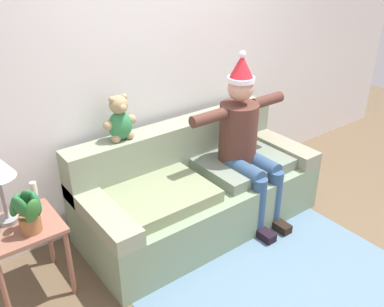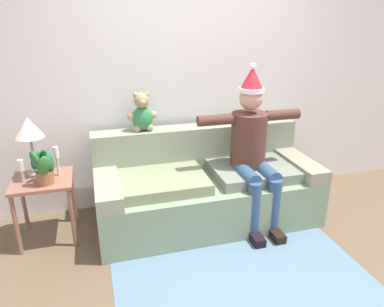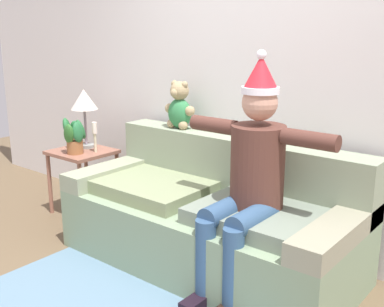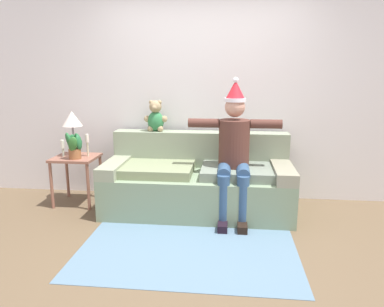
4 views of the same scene
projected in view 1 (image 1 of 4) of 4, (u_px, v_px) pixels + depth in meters
The scene contains 9 objects.
ground_plane at pixel (277, 282), 3.18m from camera, with size 10.00×10.00×0.00m, color brown.
back_wall at pixel (159, 64), 3.66m from camera, with size 7.00×0.10×2.70m, color silver.
couch at pixel (196, 189), 3.74m from camera, with size 2.11×0.94×0.87m.
person_seated at pixel (245, 139), 3.64m from camera, with size 1.02×0.77×1.53m.
teddy_bear at pixel (120, 120), 3.33m from camera, with size 0.29×0.17×0.38m.
side_table at pixel (23, 237), 2.90m from camera, with size 0.51×0.48×0.59m.
potted_plant at pixel (28, 211), 2.73m from camera, with size 0.23×0.25×0.33m.
candle_short at pixel (35, 194), 2.88m from camera, with size 0.04×0.04×0.27m.
area_rug at pixel (284, 287), 3.13m from camera, with size 1.98×1.23×0.01m, color slate.
Camera 1 is at (-1.96, -1.51, 2.33)m, focal length 39.13 mm.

